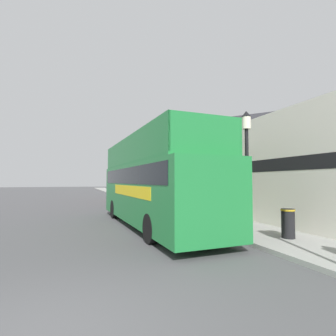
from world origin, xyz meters
The scene contains 9 objects.
ground_plane centered at (0.00, 21.00, 0.00)m, with size 144.00×144.00×0.00m, color #4C4C4F.
sidewalk centered at (7.23, 18.00, 0.07)m, with size 2.85×108.00×0.14m.
brick_terrace_rear centered at (11.66, 19.61, 4.04)m, with size 6.00×19.38×8.08m.
tour_bus centered at (3.87, 7.97, 1.83)m, with size 2.93×10.95×4.07m.
parked_car_ahead_of_bus centered at (4.66, 16.49, 0.69)m, with size 2.00×4.66×1.47m.
lamp_post_nearest centered at (6.34, 4.04, 3.28)m, with size 0.35×0.35×4.53m.
lamp_post_second centered at (6.17, 11.30, 3.63)m, with size 0.35×0.35×5.10m.
lamp_post_third centered at (6.36, 18.55, 3.26)m, with size 0.35×0.35×4.50m.
litter_bin centered at (7.40, 3.24, 0.67)m, with size 0.48×0.48×1.00m.
Camera 1 is at (0.42, -3.90, 2.11)m, focal length 28.00 mm.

